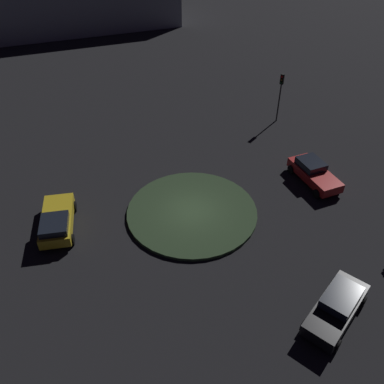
{
  "coord_description": "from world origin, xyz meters",
  "views": [
    {
      "loc": [
        -20.56,
        0.34,
        18.15
      ],
      "look_at": [
        0.0,
        0.0,
        1.81
      ],
      "focal_mm": 38.08,
      "sensor_mm": 36.0,
      "label": 1
    }
  ],
  "objects_px": {
    "store_building": "(32,1)",
    "traffic_light_southeast": "(281,89)",
    "car_black": "(337,307)",
    "car_yellow": "(57,221)",
    "car_red": "(314,172)"
  },
  "relations": [
    {
      "from": "car_black",
      "to": "store_building",
      "type": "relative_size",
      "value": 0.11
    },
    {
      "from": "store_building",
      "to": "traffic_light_southeast",
      "type": "bearing_deg",
      "value": 116.45
    },
    {
      "from": "car_black",
      "to": "car_yellow",
      "type": "bearing_deg",
      "value": -72.59
    },
    {
      "from": "car_yellow",
      "to": "car_black",
      "type": "distance_m",
      "value": 17.14
    },
    {
      "from": "car_red",
      "to": "traffic_light_southeast",
      "type": "distance_m",
      "value": 9.6
    },
    {
      "from": "car_red",
      "to": "store_building",
      "type": "bearing_deg",
      "value": -162.67
    },
    {
      "from": "car_red",
      "to": "car_yellow",
      "type": "relative_size",
      "value": 1.02
    },
    {
      "from": "car_yellow",
      "to": "store_building",
      "type": "bearing_deg",
      "value": 7.96
    },
    {
      "from": "car_red",
      "to": "car_black",
      "type": "distance_m",
      "value": 11.78
    },
    {
      "from": "store_building",
      "to": "car_red",
      "type": "bearing_deg",
      "value": 109.49
    },
    {
      "from": "car_yellow",
      "to": "store_building",
      "type": "height_order",
      "value": "store_building"
    },
    {
      "from": "car_black",
      "to": "traffic_light_southeast",
      "type": "distance_m",
      "value": 21.04
    },
    {
      "from": "car_red",
      "to": "store_building",
      "type": "distance_m",
      "value": 49.17
    },
    {
      "from": "traffic_light_southeast",
      "to": "car_red",
      "type": "bearing_deg",
      "value": 38.31
    },
    {
      "from": "car_red",
      "to": "car_yellow",
      "type": "height_order",
      "value": "car_red"
    }
  ]
}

